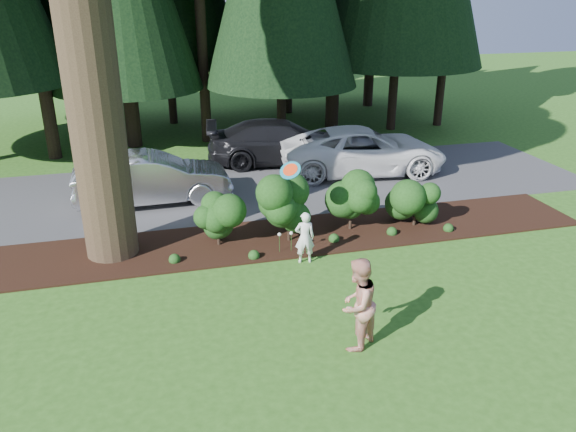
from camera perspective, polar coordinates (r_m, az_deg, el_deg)
The scene contains 11 objects.
ground at distance 12.13m, azimuth 4.66°, elevation -8.34°, with size 80.00×80.00×0.00m, color #2A5518.
mulch_bed at distance 14.87m, azimuth 0.60°, elevation -2.08°, with size 16.00×2.50×0.05m, color black.
driveway at distance 18.72m, azimuth -2.80°, elevation 3.12°, with size 22.00×6.00×0.03m, color #38383A.
shrub_row at distance 14.67m, azimuth 3.63°, elevation 0.85°, with size 6.53×1.60×1.61m.
lily_cluster at distance 13.86m, azimuth 0.33°, elevation -1.84°, with size 0.69×0.09×0.57m.
car_silver_wagon at distance 17.42m, azimuth -13.57°, elevation 3.72°, with size 1.61×4.62×1.52m, color #B3B3B8.
car_white_suv at distance 19.96m, azimuth 7.64°, elevation 6.63°, with size 2.66×5.76×1.60m, color white.
car_dark_suv at distance 20.90m, azimuth -0.64°, elevation 7.53°, with size 2.22×5.47×1.59m, color black.
child at distance 13.31m, azimuth 1.71°, elevation -2.20°, with size 0.47×0.31×1.29m, color white.
adult at distance 10.25m, azimuth 7.06°, elevation -8.90°, with size 0.86×0.67×1.78m, color red.
frisbee at distance 13.02m, azimuth 0.24°, elevation 4.67°, with size 0.57×0.46×0.46m.
Camera 1 is at (-3.56, -9.81, 6.18)m, focal length 35.00 mm.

